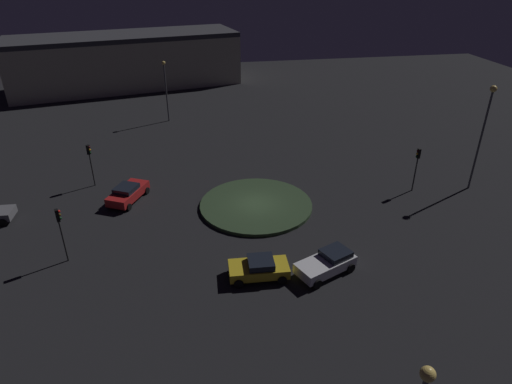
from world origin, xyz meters
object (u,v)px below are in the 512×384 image
(car_red, at_px, (128,193))
(traffic_light_northeast, at_px, (90,157))
(car_white, at_px, (327,263))
(streetlamp_south, at_px, (485,122))
(traffic_light_south, at_px, (417,161))
(store_building, at_px, (126,61))
(car_yellow, at_px, (259,268))
(streetlamp_east, at_px, (166,84))
(traffic_light_north, at_px, (60,225))

(car_red, xyz_separation_m, traffic_light_northeast, (3.51, 3.32, 2.15))
(car_white, xyz_separation_m, streetlamp_south, (9.60, -16.95, 5.64))
(traffic_light_south, distance_m, store_building, 51.00)
(car_yellow, bearing_deg, traffic_light_northeast, -48.34)
(traffic_light_northeast, bearing_deg, streetlamp_south, 13.77)
(car_yellow, distance_m, traffic_light_south, 18.99)
(traffic_light_south, xyz_separation_m, streetlamp_east, (23.66, 21.95, 1.87))
(car_yellow, height_order, traffic_light_south, traffic_light_south)
(car_red, xyz_separation_m, streetlamp_east, (20.99, -3.63, 4.06))
(streetlamp_south, bearing_deg, traffic_light_north, 98.39)
(streetlamp_east, xyz_separation_m, store_building, (18.78, 6.31, -0.70))
(car_yellow, relative_size, store_building, 0.11)
(car_yellow, xyz_separation_m, streetlamp_east, (33.41, 5.81, 4.08))
(car_yellow, relative_size, traffic_light_south, 0.99)
(traffic_light_north, xyz_separation_m, store_building, (48.02, -0.90, 1.13))
(traffic_light_northeast, xyz_separation_m, streetlamp_south, (-6.66, -34.34, 3.52))
(car_yellow, height_order, streetlamp_south, streetlamp_south)
(traffic_light_south, bearing_deg, store_building, -57.81)
(car_red, height_order, traffic_light_south, traffic_light_south)
(traffic_light_north, distance_m, streetlamp_south, 35.14)
(traffic_light_north, relative_size, traffic_light_south, 1.02)
(car_yellow, height_order, store_building, store_building)
(traffic_light_north, height_order, store_building, store_building)
(streetlamp_south, bearing_deg, streetlamp_east, 48.62)
(streetlamp_south, bearing_deg, car_white, 119.52)
(car_red, xyz_separation_m, traffic_light_north, (-8.25, 3.57, 2.23))
(traffic_light_south, distance_m, traffic_light_northeast, 29.56)
(car_white, relative_size, car_yellow, 1.11)
(car_red, height_order, store_building, store_building)
(car_red, xyz_separation_m, traffic_light_south, (-2.67, -25.58, 2.18))
(car_red, height_order, traffic_light_north, traffic_light_north)
(car_red, relative_size, streetlamp_south, 0.49)
(store_building, bearing_deg, streetlamp_east, 97.13)
(traffic_light_northeast, bearing_deg, car_red, -21.87)
(traffic_light_south, bearing_deg, streetlamp_east, -48.61)
(car_red, distance_m, streetlamp_south, 31.69)
(car_white, bearing_deg, traffic_light_northeast, -66.68)
(car_red, distance_m, store_building, 40.00)
(streetlamp_east, xyz_separation_m, streetlamp_south, (-24.14, -27.39, 1.61))
(car_white, xyz_separation_m, traffic_light_northeast, (16.26, 17.39, 2.12))
(streetlamp_east, bearing_deg, traffic_light_north, 166.16)
(car_white, relative_size, traffic_light_north, 1.08)
(traffic_light_south, bearing_deg, traffic_light_northeast, -13.55)
(store_building, bearing_deg, car_yellow, 91.64)
(car_yellow, xyz_separation_m, traffic_light_south, (9.75, -16.14, 2.21))
(streetlamp_east, bearing_deg, store_building, 18.56)
(car_white, height_order, car_yellow, car_white)
(streetlamp_south, bearing_deg, traffic_light_south, 84.96)
(car_red, distance_m, traffic_light_north, 9.26)
(traffic_light_northeast, height_order, streetlamp_east, streetlamp_east)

